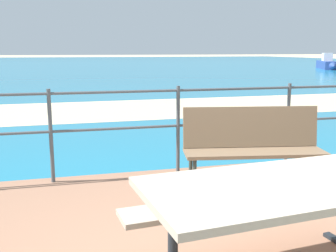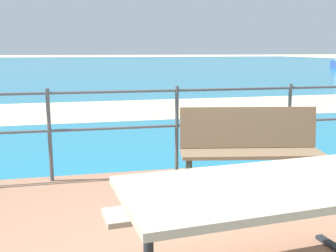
# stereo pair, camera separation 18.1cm
# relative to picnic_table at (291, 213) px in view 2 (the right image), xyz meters

# --- Properties ---
(sea_water) EXTENTS (90.00, 90.00, 0.01)m
(sea_water) POSITION_rel_picnic_table_xyz_m (0.03, 40.30, -0.66)
(sea_water) COLOR teal
(sea_water) RESTS_ON ground
(beach_strip) EXTENTS (54.05, 4.55, 0.01)m
(beach_strip) POSITION_rel_picnic_table_xyz_m (0.03, 8.54, -0.66)
(beach_strip) COLOR beige
(beach_strip) RESTS_ON ground
(picnic_table) EXTENTS (1.98, 1.62, 0.80)m
(picnic_table) POSITION_rel_picnic_table_xyz_m (0.00, 0.00, 0.00)
(picnic_table) COLOR tan
(picnic_table) RESTS_ON patio_paving
(park_bench) EXTENTS (1.51, 0.67, 0.88)m
(park_bench) POSITION_rel_picnic_table_xyz_m (0.63, 1.98, -0.08)
(park_bench) COLOR #7A6047
(park_bench) RESTS_ON patio_paving
(railing_fence) EXTENTS (5.94, 0.04, 1.06)m
(railing_fence) POSITION_rel_picnic_table_xyz_m (0.03, 2.74, 0.07)
(railing_fence) COLOR #4C5156
(railing_fence) RESTS_ON patio_paving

